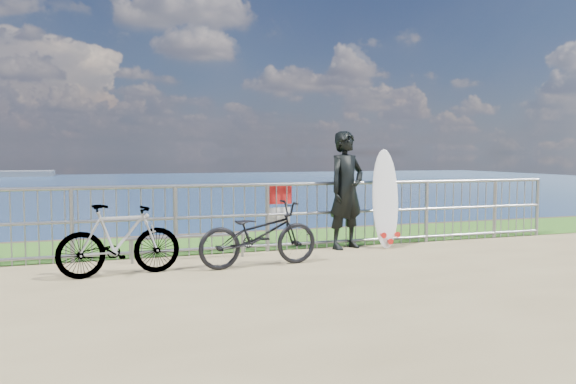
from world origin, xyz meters
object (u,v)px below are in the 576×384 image
object	(u,v)px
surfboard	(386,202)
bicycle_far	(120,240)
surfer	(346,190)
bicycle_near	(259,234)

from	to	relation	value
surfboard	bicycle_far	size ratio (longest dim) A/B	1.07
surfer	bicycle_far	xyz separation A→B (m)	(-3.71, -0.99, -0.51)
surfer	surfboard	world-z (taller)	surfer
surfer	bicycle_near	world-z (taller)	surfer
surfboard	bicycle_near	size ratio (longest dim) A/B	0.96
surfer	bicycle_near	size ratio (longest dim) A/B	1.13
bicycle_far	bicycle_near	bearing A→B (deg)	-96.74
bicycle_near	bicycle_far	bearing A→B (deg)	84.78
surfer	bicycle_far	size ratio (longest dim) A/B	1.25
surfboard	bicycle_far	distance (m)	4.48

